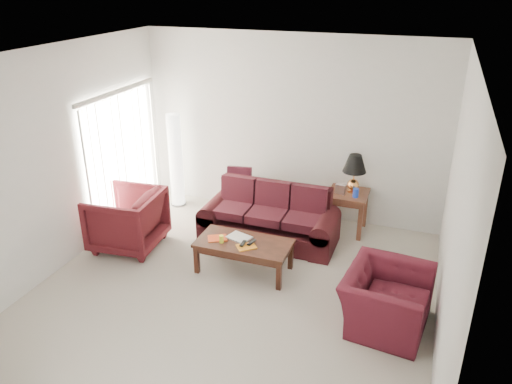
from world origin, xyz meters
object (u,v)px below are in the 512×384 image
at_px(end_table, 347,212).
at_px(coffee_table, 244,256).
at_px(sofa, 269,216).
at_px(floor_lamp, 176,160).
at_px(armchair_left, 127,220).
at_px(armchair_right, 386,299).

height_order(end_table, coffee_table, end_table).
height_order(sofa, coffee_table, sofa).
bearing_deg(sofa, floor_lamp, 157.32).
bearing_deg(floor_lamp, sofa, -19.43).
xyz_separation_m(end_table, floor_lamp, (-3.00, -0.05, 0.51)).
relative_size(sofa, floor_lamp, 1.23).
relative_size(end_table, coffee_table, 0.52).
xyz_separation_m(sofa, coffee_table, (-0.05, -0.93, -0.20)).
distance_m(sofa, end_table, 1.29).
bearing_deg(armchair_left, floor_lamp, 175.34).
relative_size(sofa, armchair_left, 2.11).
bearing_deg(armchair_right, end_table, 28.30).
height_order(floor_lamp, armchair_right, floor_lamp).
distance_m(sofa, coffee_table, 0.95).
distance_m(armchair_right, coffee_table, 2.03).
distance_m(armchair_left, coffee_table, 1.89).
xyz_separation_m(sofa, floor_lamp, (-1.93, 0.68, 0.42)).
height_order(sofa, armchair_left, armchair_left).
relative_size(end_table, armchair_right, 0.63).
height_order(end_table, armchair_left, armchair_left).
distance_m(sofa, floor_lamp, 2.09).
height_order(sofa, end_table, sofa).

